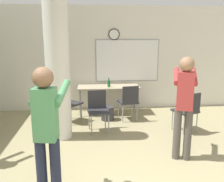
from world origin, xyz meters
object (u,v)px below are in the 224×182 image
Objects in this scene: chair_table_right at (129,100)px; person_playing_side at (184,100)px; bottle_on_table at (109,83)px; person_playing_front at (47,127)px; chair_table_left at (68,102)px; chair_table_front at (98,108)px; chair_mid_room at (188,109)px; folding_table at (109,88)px.

chair_table_right is 0.51× the size of person_playing_side.
bottle_on_table is 3.68m from person_playing_front.
person_playing_front reaches higher than chair_table_left.
chair_table_front is 1.90m from chair_mid_room.
bottle_on_table is at bearing 74.32° from person_playing_front.
chair_table_right is 1.00× the size of chair_mid_room.
chair_table_front is (-0.32, -1.25, -0.16)m from folding_table.
person_playing_side is (1.35, -1.37, 0.49)m from chair_table_front.
person_playing_side reaches higher than chair_table_right.
person_playing_side reaches higher than chair_table_left.
bottle_on_table is at bearing 74.40° from chair_table_front.
person_playing_front reaches higher than chair_table_right.
chair_table_left is at bearing -149.25° from bottle_on_table.
person_playing_side is at bearing -43.88° from chair_table_left.
chair_table_front is 0.98m from chair_table_right.
person_playing_side is (0.59, -1.99, 0.49)m from chair_table_right.
chair_table_right is 0.51× the size of person_playing_front.
person_playing_front is at bearing -89.82° from chair_table_left.
chair_table_front is 1.99m from person_playing_side.
person_playing_front is at bearing -105.71° from chair_table_front.
chair_table_right is at bearing -52.32° from bottle_on_table.
chair_table_left is at bearing -178.44° from chair_table_right.
folding_table is 1.30m from chair_table_front.
bottle_on_table reaches higher than chair_mid_room.
person_playing_front is (-0.99, -3.54, 0.19)m from bottle_on_table.
person_playing_front is 2.25m from person_playing_side.
bottle_on_table is 0.27× the size of chair_mid_room.
bottle_on_table is 0.14× the size of person_playing_side.
chair_mid_room is at bearing -43.81° from folding_table.
person_playing_side reaches higher than chair_mid_room.
chair_table_left is 0.51× the size of person_playing_side.
chair_table_left is 0.51× the size of person_playing_front.
bottle_on_table is at bearing 111.87° from person_playing_side.
bottle_on_table is 0.27× the size of chair_table_left.
person_playing_side is (1.02, -2.54, 0.19)m from bottle_on_table.
chair_table_right is (1.43, 0.04, 0.00)m from chair_table_left.
chair_table_left is at bearing 139.53° from chair_table_front.
chair_mid_room is 0.51× the size of person_playing_side.
chair_table_front is 1.00× the size of chair_table_right.
bottle_on_table is 1.26m from chair_table_front.
folding_table is at bearing 136.19° from chair_mid_room.
folding_table is 1.21m from chair_table_left.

